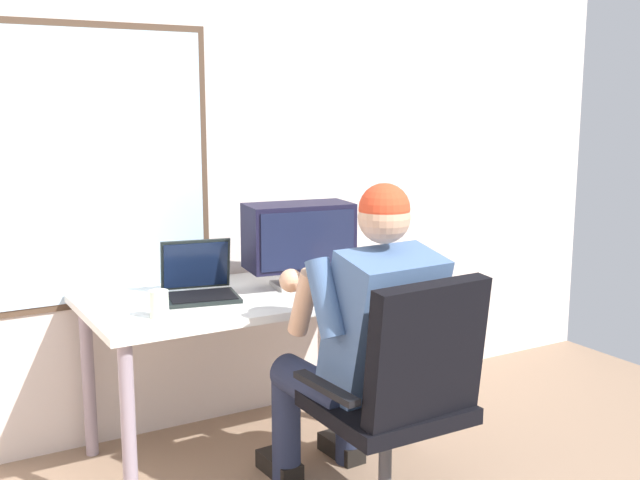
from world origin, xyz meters
The scene contains 9 objects.
wall_rear centered at (-0.02, 2.47, 1.29)m, with size 5.13×0.08×2.57m.
desk centered at (0.08, 2.04, 0.64)m, with size 1.45×0.75×0.73m.
office_chair centered at (0.26, 1.14, 0.56)m, with size 0.61×0.54×0.97m.
person_seated centered at (0.25, 1.39, 0.67)m, with size 0.55×0.80×1.28m.
crt_monitor centered at (0.32, 2.03, 0.96)m, with size 0.50×0.31×0.38m.
laptop centered at (-0.14, 2.09, 0.79)m, with size 0.35×0.34×0.24m.
wine_glass centered at (0.62, 1.83, 0.83)m, with size 0.07×0.07×0.14m.
desk_speaker centered at (0.61, 2.20, 0.82)m, with size 0.10×0.09×0.18m.
coffee_mug centered at (-0.40, 1.85, 0.79)m, with size 0.07×0.07×0.11m.
Camera 1 is at (-1.30, -0.95, 1.56)m, focal length 43.03 mm.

